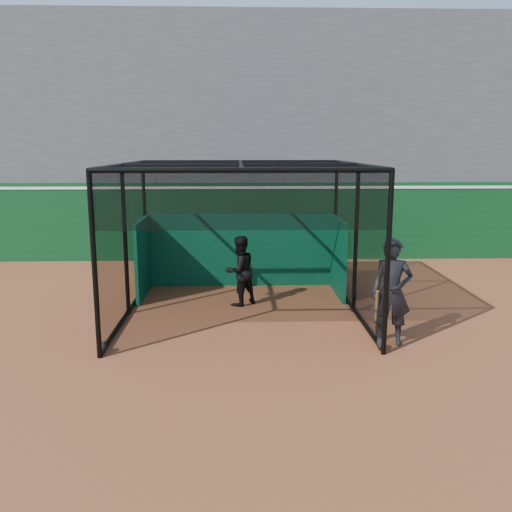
{
  "coord_description": "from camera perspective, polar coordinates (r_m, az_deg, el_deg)",
  "views": [
    {
      "loc": [
        -0.35,
        -8.97,
        3.62
      ],
      "look_at": [
        0.02,
        2.0,
        1.4
      ],
      "focal_mm": 38.0,
      "sensor_mm": 36.0,
      "label": 1
    }
  ],
  "objects": [
    {
      "name": "ground",
      "position": [
        9.68,
        0.3,
        -10.52
      ],
      "size": [
        120.0,
        120.0,
        0.0
      ],
      "primitive_type": "plane",
      "color": "brown",
      "rests_on": "ground"
    },
    {
      "name": "outfield_wall",
      "position": [
        17.63,
        -0.74,
        3.82
      ],
      "size": [
        50.0,
        0.5,
        2.5
      ],
      "color": "#0A3B18",
      "rests_on": "ground"
    },
    {
      "name": "grandstand",
      "position": [
        21.27,
        -0.98,
        13.73
      ],
      "size": [
        50.0,
        7.85,
        8.95
      ],
      "color": "#4C4C4F",
      "rests_on": "ground"
    },
    {
      "name": "batting_cage",
      "position": [
        11.74,
        -1.55,
        1.6
      ],
      "size": [
        5.09,
        5.19,
        3.24
      ],
      "color": "black",
      "rests_on": "ground"
    },
    {
      "name": "batter",
      "position": [
        12.5,
        -1.73,
        -1.56
      ],
      "size": [
        1.0,
        0.97,
        1.62
      ],
      "primitive_type": "imported",
      "rotation": [
        0.0,
        0.0,
        3.79
      ],
      "color": "black",
      "rests_on": "ground"
    },
    {
      "name": "on_deck_player",
      "position": [
        10.31,
        14.09,
        -3.69
      ],
      "size": [
        0.82,
        0.63,
        1.99
      ],
      "color": "black",
      "rests_on": "ground"
    }
  ]
}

